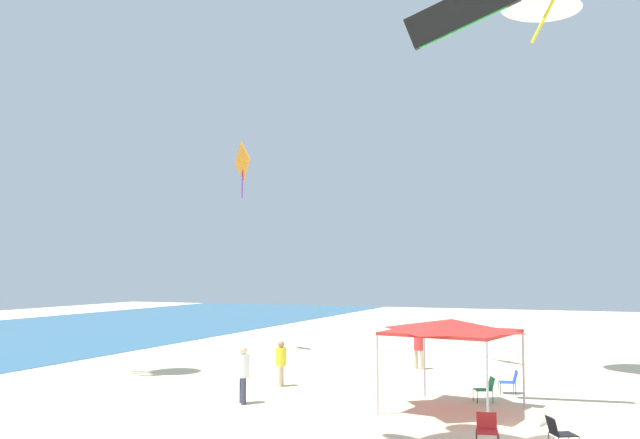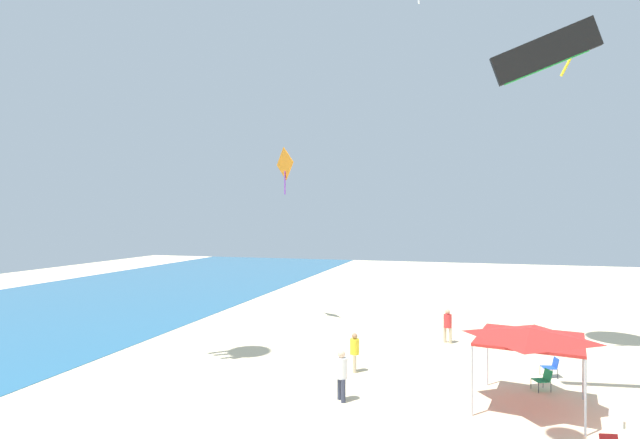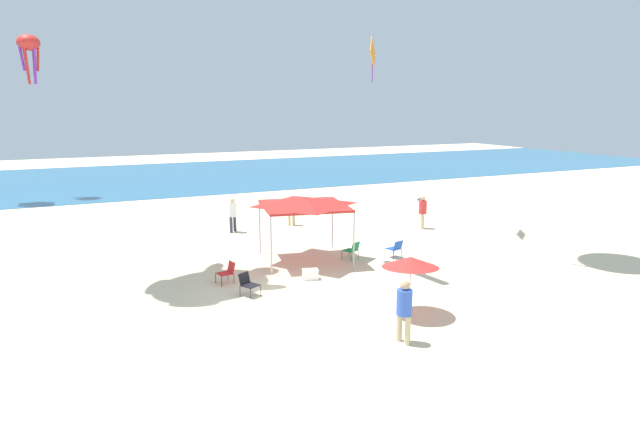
{
  "view_description": "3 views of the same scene",
  "coord_description": "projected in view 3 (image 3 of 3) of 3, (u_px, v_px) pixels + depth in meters",
  "views": [
    {
      "loc": [
        -18.54,
        -0.14,
        4.36
      ],
      "look_at": [
        -0.27,
        7.23,
        5.86
      ],
      "focal_mm": 37.78,
      "sensor_mm": 36.0,
      "label": 1
    },
    {
      "loc": [
        -16.2,
        6.28,
        6.81
      ],
      "look_at": [
        -0.27,
        10.97,
        6.74
      ],
      "focal_mm": 27.36,
      "sensor_mm": 36.0,
      "label": 2
    },
    {
      "loc": [
        -6.38,
        -17.23,
        6.71
      ],
      "look_at": [
        3.92,
        5.07,
        1.53
      ],
      "focal_mm": 30.51,
      "sensor_mm": 36.0,
      "label": 3
    }
  ],
  "objects": [
    {
      "name": "kite_diamond_orange",
      "position": [
        373.0,
        54.0,
        38.4
      ],
      "size": [
        1.42,
        1.69,
        3.1
      ],
      "rotation": [
        0.0,
        0.0,
        0.79
      ],
      "color": "orange"
    },
    {
      "name": "folding_chair_right_of_tent",
      "position": [
        227.0,
        271.0,
        20.82
      ],
      "size": [
        0.71,
        0.63,
        0.82
      ],
      "rotation": [
        0.0,
        0.0,
        4.9
      ],
      "color": "black",
      "rests_on": "ground"
    },
    {
      "name": "ground",
      "position": [
        280.0,
        299.0,
        19.32
      ],
      "size": [
        120.0,
        120.0,
        0.1
      ],
      "primitive_type": "cube",
      "color": "beige"
    },
    {
      "name": "ocean_strip",
      "position": [
        146.0,
        178.0,
        50.94
      ],
      "size": [
        120.0,
        25.05,
        0.02
      ],
      "primitive_type": "cube",
      "color": "#28668E",
      "rests_on": "ground"
    },
    {
      "name": "cooler_box",
      "position": [
        310.0,
        274.0,
        21.32
      ],
      "size": [
        0.71,
        0.56,
        0.4
      ],
      "color": "white",
      "rests_on": "ground"
    },
    {
      "name": "person_near_umbrella",
      "position": [
        291.0,
        208.0,
        30.75
      ],
      "size": [
        0.45,
        0.4,
        1.7
      ],
      "rotation": [
        0.0,
        0.0,
        0.24
      ],
      "color": "#C6B28C",
      "rests_on": "ground"
    },
    {
      "name": "folding_chair_near_cooler",
      "position": [
        248.0,
        283.0,
        19.45
      ],
      "size": [
        0.75,
        0.8,
        0.82
      ],
      "rotation": [
        0.0,
        0.0,
        0.5
      ],
      "color": "black",
      "rests_on": "ground"
    },
    {
      "name": "beach_umbrella",
      "position": [
        411.0,
        262.0,
        17.43
      ],
      "size": [
        1.86,
        1.86,
        2.03
      ],
      "color": "silver",
      "rests_on": "ground"
    },
    {
      "name": "person_watching_sky",
      "position": [
        423.0,
        209.0,
        29.94
      ],
      "size": [
        0.43,
        0.45,
        1.83
      ],
      "rotation": [
        0.0,
        0.0,
        4.23
      ],
      "color": "#C6B28C",
      "rests_on": "ground"
    },
    {
      "name": "kite_octopus_red",
      "position": [
        29.0,
        45.0,
        38.43
      ],
      "size": [
        1.54,
        1.54,
        3.43
      ],
      "rotation": [
        0.0,
        0.0,
        0.07
      ],
      "color": "red"
    },
    {
      "name": "canopy_tent",
      "position": [
        304.0,
        202.0,
        23.4
      ],
      "size": [
        4.12,
        4.1,
        2.85
      ],
      "rotation": [
        0.0,
        0.0,
        -0.19
      ],
      "color": "#B7B7BC",
      "rests_on": "ground"
    },
    {
      "name": "person_kite_handler",
      "position": [
        233.0,
        212.0,
        29.05
      ],
      "size": [
        0.45,
        0.45,
        1.88
      ],
      "rotation": [
        0.0,
        0.0,
        0.66
      ],
      "color": "#33384C",
      "rests_on": "ground"
    },
    {
      "name": "folding_chair_facing_ocean",
      "position": [
        352.0,
        249.0,
        24.0
      ],
      "size": [
        0.73,
        0.78,
        0.82
      ],
      "rotation": [
        0.0,
        0.0,
        3.56
      ],
      "color": "black",
      "rests_on": "ground"
    },
    {
      "name": "person_beachcomber",
      "position": [
        404.0,
        306.0,
        15.44
      ],
      "size": [
        0.45,
        0.5,
        1.88
      ],
      "rotation": [
        0.0,
        0.0,
        1.76
      ],
      "color": "#C6B28C",
      "rests_on": "ground"
    },
    {
      "name": "folding_chair_left_of_tent",
      "position": [
        395.0,
        248.0,
        24.25
      ],
      "size": [
        0.65,
        0.73,
        0.82
      ],
      "rotation": [
        0.0,
        0.0,
        3.38
      ],
      "color": "black",
      "rests_on": "ground"
    }
  ]
}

